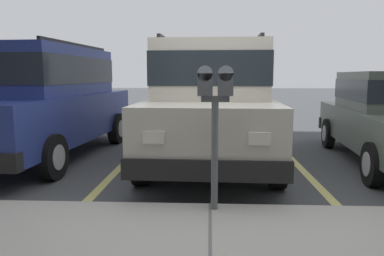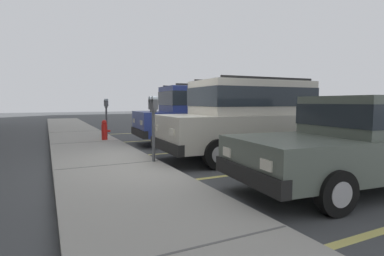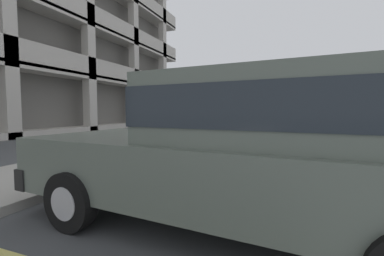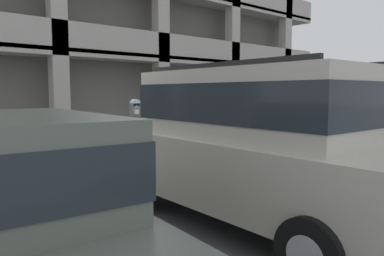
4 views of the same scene
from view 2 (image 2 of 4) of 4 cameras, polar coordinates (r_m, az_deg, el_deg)
ground_plane at (r=6.97m, az=-4.64°, el=-7.42°), size 80.00×80.00×0.10m
sidewalk at (r=6.59m, az=-15.31°, el=-7.32°), size 40.00×2.20×0.12m
parking_stall_lines at (r=8.82m, az=0.39°, el=-4.43°), size 11.76×4.80×0.01m
silver_suv at (r=7.92m, az=11.08°, el=2.31°), size 2.13×4.84×2.03m
red_sedan at (r=5.81m, az=30.12°, el=-1.86°), size 2.14×4.62×1.54m
dark_hatchback at (r=10.66m, az=2.25°, el=3.05°), size 2.24×4.90×2.03m
parking_meter_near at (r=6.65m, az=-7.39°, el=2.86°), size 0.35×0.12×1.45m
parking_meter_far at (r=12.31m, az=-16.03°, el=3.65°), size 0.35×0.12×1.45m
fire_hydrant at (r=10.96m, az=-16.33°, el=-0.36°), size 0.30×0.30×0.70m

